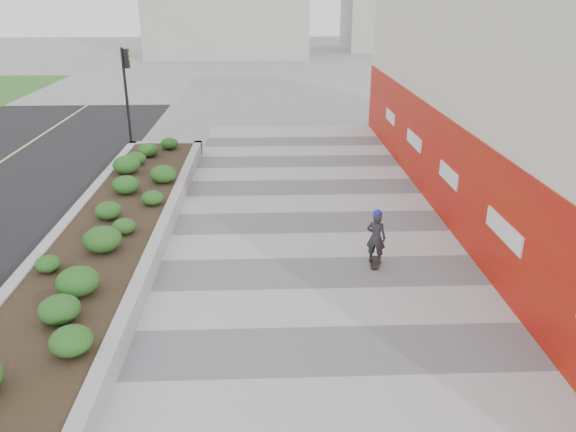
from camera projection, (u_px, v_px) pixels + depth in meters
name	position (u px, v px, depth m)	size (l,w,h in m)	color
ground	(350.00, 416.00, 9.12)	(160.00, 160.00, 0.00)	gray
walkway	(330.00, 316.00, 11.90)	(8.00, 36.00, 0.01)	#A8A8AD
building	(551.00, 82.00, 16.21)	(6.04, 24.08, 8.00)	beige
planter	(113.00, 228.00, 15.24)	(3.00, 18.00, 0.90)	#9E9EA0
traffic_signal_near	(127.00, 82.00, 24.03)	(0.33, 0.28, 4.20)	black
manhole_cover	(353.00, 316.00, 11.92)	(0.44, 0.44, 0.01)	#595654
skateboarder	(376.00, 237.00, 13.88)	(0.58, 0.74, 1.49)	beige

